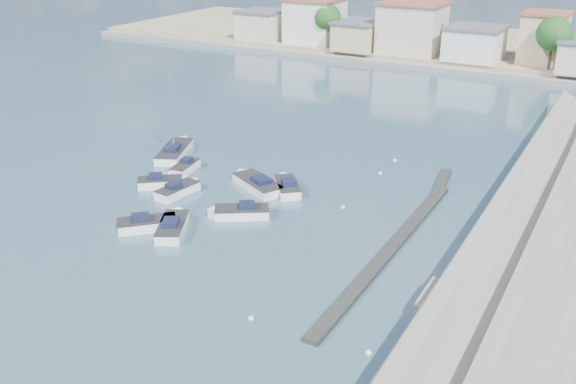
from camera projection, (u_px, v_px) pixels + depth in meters
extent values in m
plane|color=#294252|center=(426.00, 129.00, 74.52)|extent=(400.00, 400.00, 0.00)
cube|color=slate|center=(565.00, 260.00, 44.20)|extent=(5.00, 90.00, 1.80)
cube|color=slate|center=(500.00, 246.00, 46.15)|extent=(4.17, 90.00, 2.86)
cube|color=slate|center=(464.00, 313.00, 39.19)|extent=(5.31, 3.50, 1.94)
cube|color=black|center=(391.00, 249.00, 47.23)|extent=(1.00, 26.00, 0.35)
cube|color=black|center=(440.00, 185.00, 58.71)|extent=(2.00, 8.05, 0.30)
cube|color=gray|center=(517.00, 50.00, 115.99)|extent=(160.00, 40.00, 1.40)
cube|color=slate|center=(489.00, 74.00, 99.25)|extent=(160.00, 2.50, 0.80)
cube|color=beige|center=(263.00, 25.00, 121.63)|extent=(8.00, 8.00, 5.00)
cube|color=#595960|center=(263.00, 11.00, 120.57)|extent=(8.48, 8.48, 0.35)
cube|color=silver|center=(315.00, 21.00, 118.25)|extent=(9.00, 9.00, 7.50)
cube|color=#C7AE89|center=(358.00, 36.00, 111.95)|extent=(7.00, 8.00, 4.50)
cube|color=#595960|center=(359.00, 22.00, 111.00)|extent=(7.42, 8.48, 0.35)
cube|color=beige|center=(412.00, 28.00, 108.83)|extent=(10.00, 9.00, 8.00)
cube|color=#99513D|center=(414.00, 3.00, 107.19)|extent=(10.60, 9.54, 0.35)
cube|color=silver|center=(474.00, 44.00, 103.68)|extent=(8.50, 8.50, 5.00)
cube|color=#595960|center=(476.00, 27.00, 102.63)|extent=(9.01, 9.01, 0.35)
cube|color=#C7AE89|center=(544.00, 39.00, 101.11)|extent=(6.50, 7.50, 7.50)
cube|color=#99513D|center=(548.00, 13.00, 99.57)|extent=(6.89, 7.95, 0.35)
cylinder|color=#38281E|center=(327.00, 37.00, 114.86)|extent=(0.44, 0.44, 3.38)
sphere|color=#184416|center=(327.00, 18.00, 113.55)|extent=(4.80, 4.80, 4.80)
sphere|color=#184416|center=(331.00, 20.00, 112.75)|extent=(3.60, 3.60, 3.60)
sphere|color=#184416|center=(325.00, 16.00, 114.19)|extent=(3.30, 3.30, 3.30)
cylinder|color=#38281E|center=(430.00, 44.00, 109.28)|extent=(0.44, 0.44, 2.93)
sphere|color=#184416|center=(431.00, 27.00, 108.15)|extent=(4.16, 4.16, 4.16)
sphere|color=#184416|center=(435.00, 29.00, 107.46)|extent=(3.12, 3.12, 3.12)
sphere|color=#184416|center=(428.00, 25.00, 108.70)|extent=(2.86, 2.86, 2.86)
cylinder|color=#38281E|center=(550.00, 58.00, 96.97)|extent=(0.44, 0.44, 3.60)
sphere|color=#184416|center=(554.00, 34.00, 95.57)|extent=(5.12, 5.12, 5.12)
sphere|color=#184416|center=(560.00, 37.00, 94.72)|extent=(3.84, 3.84, 3.84)
sphere|color=#184416|center=(549.00, 32.00, 96.25)|extent=(3.52, 3.52, 3.52)
cube|color=white|center=(172.00, 228.00, 50.05)|extent=(3.95, 5.16, 1.00)
cube|color=white|center=(177.00, 217.00, 51.96)|extent=(1.67, 1.67, 1.00)
cube|color=#262628|center=(172.00, 223.00, 49.85)|extent=(3.98, 5.18, 0.08)
cube|color=#171D36|center=(171.00, 223.00, 49.31)|extent=(1.72, 1.83, 0.48)
cube|color=white|center=(160.00, 184.00, 58.53)|extent=(4.13, 3.74, 1.00)
cube|color=white|center=(179.00, 182.00, 58.77)|extent=(1.27, 1.27, 1.00)
cube|color=#262628|center=(160.00, 179.00, 58.33)|extent=(4.15, 3.76, 0.08)
cube|color=#171D36|center=(155.00, 176.00, 58.18)|extent=(1.56, 1.53, 0.48)
cube|color=white|center=(258.00, 185.00, 58.11)|extent=(6.09, 4.60, 1.00)
cube|color=white|center=(245.00, 177.00, 60.02)|extent=(1.93, 1.93, 1.00)
cube|color=#262628|center=(258.00, 180.00, 57.91)|extent=(6.11, 4.64, 0.08)
cube|color=#171D36|center=(261.00, 180.00, 57.38)|extent=(2.15, 2.00, 0.48)
cube|color=white|center=(242.00, 214.00, 52.59)|extent=(4.70, 3.91, 1.00)
cube|color=white|center=(219.00, 214.00, 52.49)|extent=(1.52, 1.52, 1.00)
cube|color=#262628|center=(242.00, 208.00, 52.39)|extent=(4.72, 3.95, 0.08)
cube|color=#171D36|center=(247.00, 205.00, 52.33)|extent=(1.72, 1.66, 0.48)
cube|color=white|center=(178.00, 192.00, 56.80)|extent=(2.16, 4.34, 1.00)
cube|color=white|center=(192.00, 185.00, 58.12)|extent=(1.64, 1.64, 1.00)
cube|color=#262628|center=(177.00, 186.00, 56.60)|extent=(2.19, 4.35, 0.08)
cube|color=#171D36|center=(174.00, 185.00, 56.20)|extent=(1.17, 1.37, 0.48)
cube|color=white|center=(287.00, 188.00, 57.54)|extent=(4.14, 4.59, 1.00)
cube|color=white|center=(284.00, 180.00, 59.26)|extent=(1.40, 1.40, 1.00)
cube|color=#262628|center=(287.00, 183.00, 57.34)|extent=(4.17, 4.61, 0.08)
cube|color=#171D36|center=(288.00, 182.00, 56.84)|extent=(1.69, 1.73, 0.48)
cube|color=white|center=(185.00, 169.00, 61.97)|extent=(2.08, 4.04, 1.00)
cube|color=white|center=(177.00, 175.00, 60.53)|extent=(1.43, 1.43, 1.00)
cube|color=#262628|center=(185.00, 164.00, 61.77)|extent=(2.11, 4.04, 0.08)
cube|color=#171D36|center=(186.00, 160.00, 62.01)|extent=(1.08, 1.29, 0.48)
cube|color=white|center=(147.00, 225.00, 50.56)|extent=(4.49, 4.46, 1.00)
cube|color=white|center=(172.00, 222.00, 51.04)|extent=(1.27, 1.27, 1.00)
cube|color=#262628|center=(147.00, 220.00, 50.37)|extent=(4.51, 4.49, 0.08)
cube|color=#171D36|center=(140.00, 218.00, 50.16)|extent=(1.75, 1.74, 0.48)
cube|color=white|center=(175.00, 152.00, 66.32)|extent=(4.69, 7.16, 1.00)
cube|color=white|center=(182.00, 143.00, 69.05)|extent=(2.10, 2.10, 1.00)
cube|color=#262628|center=(174.00, 148.00, 66.12)|extent=(4.73, 7.18, 0.08)
cube|color=#171D36|center=(172.00, 148.00, 65.41)|extent=(2.08, 2.42, 0.48)
cylinder|color=silver|center=(171.00, 110.00, 64.55)|extent=(0.12, 0.12, 8.00)
cylinder|color=silver|center=(170.00, 145.00, 64.75)|extent=(0.98, 2.25, 0.08)
sphere|color=white|center=(369.00, 353.00, 36.12)|extent=(0.37, 0.37, 0.37)
sphere|color=white|center=(343.00, 207.00, 54.32)|extent=(0.37, 0.37, 0.37)
sphere|color=white|center=(251.00, 318.00, 39.22)|extent=(0.37, 0.37, 0.37)
sphere|color=white|center=(501.00, 221.00, 51.80)|extent=(0.37, 0.37, 0.37)
sphere|color=white|center=(380.00, 173.00, 61.54)|extent=(0.37, 0.37, 0.37)
sphere|color=white|center=(395.00, 161.00, 64.82)|extent=(0.37, 0.37, 0.37)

